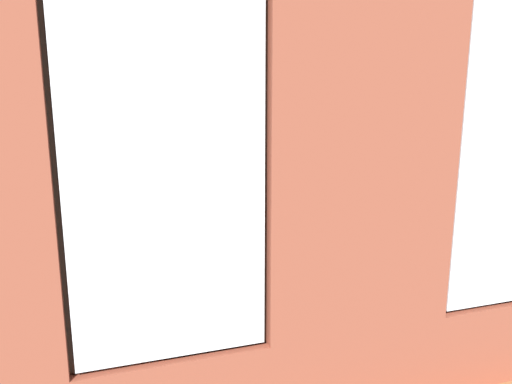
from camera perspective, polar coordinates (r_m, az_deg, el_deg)
ground_plane at (r=5.71m, az=-1.61°, el=-9.53°), size 6.29×5.85×0.10m
brick_wall_with_windows at (r=2.96m, az=12.42°, el=6.51°), size 5.69×0.30×3.58m
couch_by_window at (r=4.01m, az=8.97°, el=-13.66°), size 1.77×0.87×0.80m
couch_left at (r=6.20m, az=18.89°, el=-4.71°), size 0.93×1.77×0.80m
coffee_table at (r=5.36m, az=0.41°, el=-6.32°), size 1.33×0.83×0.41m
cup_ceramic at (r=5.11m, az=-3.41°, el=-6.13°), size 0.08×0.08×0.10m
candle_jar at (r=5.38m, az=-1.63°, el=-5.19°), size 0.08×0.08×0.09m
table_plant_small at (r=5.31m, az=0.42°, el=-4.63°), size 0.14×0.14×0.22m
remote_gray at (r=5.26m, az=1.88°, el=-6.01°), size 0.16×0.15×0.02m
remote_silver at (r=5.60m, az=3.51°, el=-4.90°), size 0.17×0.14×0.02m
papasan_chair at (r=7.17m, az=-13.67°, el=-1.27°), size 1.05×1.05×0.67m
potted_plant_between_couches at (r=4.60m, az=23.84°, el=-4.92°), size 1.08×0.97×1.41m
potted_plant_foreground_right at (r=7.17m, az=-23.24°, el=-1.35°), size 0.70×0.71×1.09m
potted_plant_mid_room_small at (r=6.37m, az=1.20°, el=-2.89°), size 0.36×0.36×0.59m
potted_plant_corner_near_left at (r=8.10m, az=10.16°, el=1.95°), size 0.81×0.70×1.30m
potted_plant_near_tv at (r=4.21m, az=-23.54°, el=-6.86°), size 1.02×1.04×1.48m
potted_plant_beside_window_right at (r=3.35m, az=-19.12°, el=-11.48°), size 0.97×1.05×1.27m
potted_plant_by_left_couch at (r=7.06m, az=9.87°, el=-2.09°), size 0.29×0.29×0.51m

